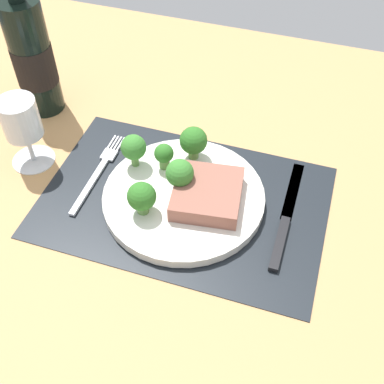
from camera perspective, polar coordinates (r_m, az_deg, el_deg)
ground_plane at (r=80.57cm, az=-0.95°, el=-1.82°), size 140.00×110.00×3.00cm
placemat at (r=79.31cm, az=-0.96°, el=-1.06°), size 45.53×30.11×0.30cm
plate at (r=78.60cm, az=-0.97°, el=-0.61°), size 25.96×25.96×1.60cm
steak at (r=75.91cm, az=1.69°, el=-0.43°), size 11.78×12.15×2.80cm
broccoli_near_fork at (r=73.61cm, az=-5.88°, el=-0.58°), size 4.45×4.45×5.65cm
broccoli_center at (r=80.47cm, az=-6.83°, el=5.13°), size 4.23×4.23×6.03cm
broccoli_front_edge at (r=75.95cm, az=-1.44°, el=2.14°), size 4.45×4.45×6.05cm
broccoli_near_steak at (r=80.32cm, az=-3.28°, el=4.37°), size 3.21×3.21×4.70cm
broccoli_back_left at (r=81.38cm, az=0.17°, el=5.95°), size 4.66×4.66×6.08cm
fork at (r=84.71cm, az=-10.86°, el=2.33°), size 2.40×19.20×0.50cm
knife at (r=77.43cm, az=10.79°, el=-3.38°), size 1.80×23.00×0.80cm
wine_bottle at (r=95.06cm, az=-18.08°, el=14.70°), size 7.43×7.43×29.42cm
wine_glass at (r=84.93cm, az=-19.24°, el=7.60°), size 7.41×7.41×12.78cm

